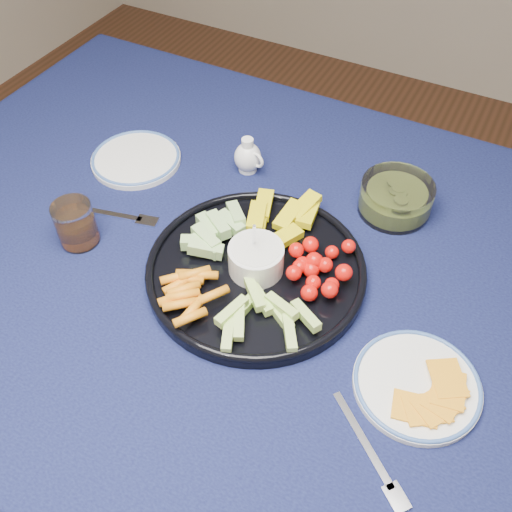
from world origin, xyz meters
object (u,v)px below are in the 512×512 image
at_px(juice_tumbler, 76,226).
at_px(side_plate_extra, 136,159).
at_px(creamer_pitcher, 248,157).
at_px(cheese_plate, 417,383).
at_px(dining_table, 290,304).
at_px(pickle_bowl, 395,199).
at_px(crudite_platter, 255,266).

height_order(juice_tumbler, side_plate_extra, juice_tumbler).
height_order(creamer_pitcher, side_plate_extra, creamer_pitcher).
xyz_separation_m(creamer_pitcher, cheese_plate, (0.45, -0.32, -0.02)).
height_order(dining_table, side_plate_extra, side_plate_extra).
bearing_deg(cheese_plate, creamer_pitcher, 144.50).
xyz_separation_m(dining_table, creamer_pitcher, (-0.20, 0.21, 0.12)).
bearing_deg(cheese_plate, side_plate_extra, 160.44).
height_order(creamer_pitcher, juice_tumbler, juice_tumbler).
bearing_deg(side_plate_extra, pickle_bowl, 11.64).
xyz_separation_m(crudite_platter, creamer_pitcher, (-0.14, 0.24, 0.01)).
relative_size(dining_table, cheese_plate, 8.89).
height_order(dining_table, juice_tumbler, juice_tumbler).
bearing_deg(cheese_plate, crudite_platter, 165.33).
relative_size(crudite_platter, juice_tumbler, 4.52).
relative_size(creamer_pitcher, pickle_bowl, 0.56).
bearing_deg(dining_table, cheese_plate, -24.05).
distance_m(dining_table, pickle_bowl, 0.28).
bearing_deg(side_plate_extra, crudite_platter, -23.56).
bearing_deg(pickle_bowl, creamer_pitcher, -175.67).
bearing_deg(juice_tumbler, dining_table, 15.93).
relative_size(dining_table, juice_tumbler, 20.02).
xyz_separation_m(cheese_plate, side_plate_extra, (-0.67, 0.24, -0.00)).
bearing_deg(juice_tumbler, creamer_pitcher, 61.00).
relative_size(creamer_pitcher, side_plate_extra, 0.41).
relative_size(dining_table, pickle_bowl, 12.25).
relative_size(cheese_plate, side_plate_extra, 1.02).
distance_m(creamer_pitcher, cheese_plate, 0.56).
relative_size(dining_table, side_plate_extra, 9.03).
height_order(cheese_plate, side_plate_extra, cheese_plate).
relative_size(crudite_platter, creamer_pitcher, 4.94).
distance_m(cheese_plate, juice_tumbler, 0.63).
distance_m(crudite_platter, cheese_plate, 0.32).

